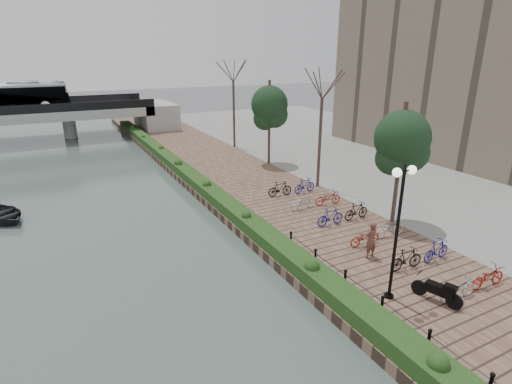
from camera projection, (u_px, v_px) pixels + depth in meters
promenade at (257, 192)px, 27.50m from camera, size 8.00×75.00×0.50m
inland_pavement at (421, 164)px, 34.46m from camera, size 24.00×75.00×0.50m
hedge at (197, 181)px, 27.94m from camera, size 1.10×56.00×0.60m
chain_fence at (404, 322)px, 13.18m from camera, size 0.10×14.10×0.70m
lamppost at (400, 205)px, 13.94m from camera, size 1.02×0.32×5.23m
motorcycle at (437, 290)px, 14.73m from camera, size 0.96×1.67×1.00m
pedestrian at (371, 240)px, 17.87m from camera, size 0.66×0.46×1.72m
bicycle_parking at (360, 223)px, 20.61m from camera, size 2.40×14.69×1.00m
street_trees at (352, 151)px, 24.08m from camera, size 3.20×37.12×6.80m
boat at (1, 214)px, 23.21m from camera, size 4.30×4.75×0.81m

